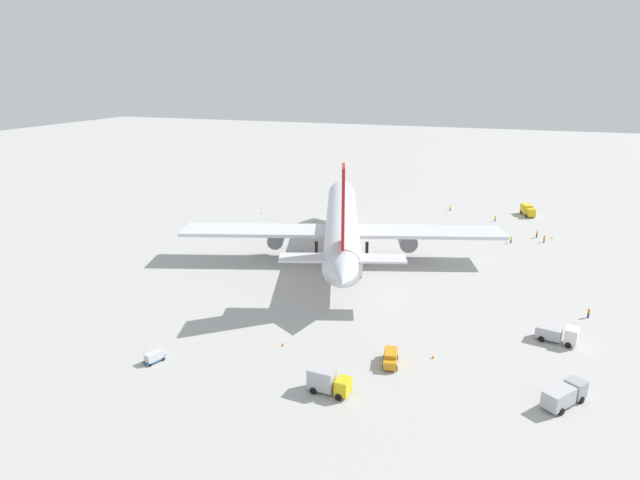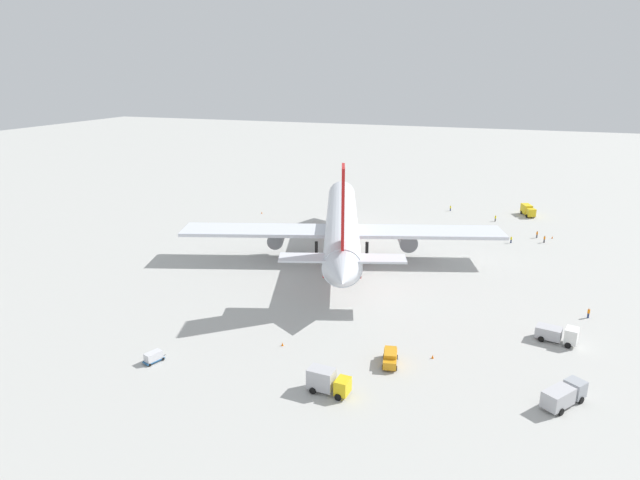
% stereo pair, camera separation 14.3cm
% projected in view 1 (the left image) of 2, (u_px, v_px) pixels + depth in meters
% --- Properties ---
extents(ground_plane, '(600.00, 600.00, 0.00)m').
position_uv_depth(ground_plane, '(341.00, 255.00, 123.00)').
color(ground_plane, '#B2B2AD').
extents(airliner, '(69.98, 68.21, 24.60)m').
position_uv_depth(airliner, '(342.00, 225.00, 119.72)').
color(airliner, silver).
rests_on(airliner, ground).
extents(service_truck_0, '(3.63, 6.25, 2.74)m').
position_uv_depth(service_truck_0, '(558.00, 334.00, 83.16)').
color(service_truck_0, white).
rests_on(service_truck_0, ground).
extents(service_truck_1, '(2.88, 5.60, 3.13)m').
position_uv_depth(service_truck_1, '(328.00, 381.00, 70.02)').
color(service_truck_1, yellow).
rests_on(service_truck_1, ground).
extents(service_truck_2, '(6.70, 5.66, 2.54)m').
position_uv_depth(service_truck_2, '(564.00, 394.00, 67.40)').
color(service_truck_2, '#999EA5').
rests_on(service_truck_2, ground).
extents(service_truck_3, '(6.87, 4.27, 2.94)m').
position_uv_depth(service_truck_3, '(528.00, 210.00, 155.73)').
color(service_truck_3, yellow).
rests_on(service_truck_3, ground).
extents(service_van, '(4.97, 2.73, 1.97)m').
position_uv_depth(service_van, '(391.00, 357.00, 76.98)').
color(service_van, orange).
rests_on(service_van, ground).
extents(baggage_cart_1, '(3.49, 2.31, 1.49)m').
position_uv_depth(baggage_cart_1, '(154.00, 357.00, 77.58)').
color(baggage_cart_1, '#26598C').
rests_on(baggage_cart_1, ground).
extents(ground_worker_0, '(0.53, 0.53, 1.69)m').
position_uv_depth(ground_worker_0, '(495.00, 218.00, 149.96)').
color(ground_worker_0, '#3F3F47').
rests_on(ground_worker_0, ground).
extents(ground_worker_1, '(0.55, 0.55, 1.60)m').
position_uv_depth(ground_worker_1, '(450.00, 208.00, 161.16)').
color(ground_worker_1, navy).
rests_on(ground_worker_1, ground).
extents(ground_worker_2, '(0.45, 0.45, 1.73)m').
position_uv_depth(ground_worker_2, '(544.00, 239.00, 131.39)').
color(ground_worker_2, '#3F3F47').
rests_on(ground_worker_2, ground).
extents(ground_worker_3, '(0.54, 0.54, 1.73)m').
position_uv_depth(ground_worker_3, '(589.00, 313.00, 91.43)').
color(ground_worker_3, navy).
rests_on(ground_worker_3, ground).
extents(ground_worker_4, '(0.53, 0.53, 1.74)m').
position_uv_depth(ground_worker_4, '(537.00, 234.00, 135.16)').
color(ground_worker_4, '#3F3F47').
rests_on(ground_worker_4, ground).
extents(ground_worker_5, '(0.45, 0.45, 1.67)m').
position_uv_depth(ground_worker_5, '(511.00, 239.00, 131.21)').
color(ground_worker_5, navy).
rests_on(ground_worker_5, ground).
extents(traffic_cone_0, '(0.36, 0.36, 0.55)m').
position_uv_depth(traffic_cone_0, '(262.00, 213.00, 158.17)').
color(traffic_cone_0, orange).
rests_on(traffic_cone_0, ground).
extents(traffic_cone_1, '(0.36, 0.36, 0.55)m').
position_uv_depth(traffic_cone_1, '(283.00, 344.00, 82.29)').
color(traffic_cone_1, orange).
rests_on(traffic_cone_1, ground).
extents(traffic_cone_2, '(0.36, 0.36, 0.55)m').
position_uv_depth(traffic_cone_2, '(433.00, 357.00, 78.71)').
color(traffic_cone_2, orange).
rests_on(traffic_cone_2, ground).
extents(traffic_cone_3, '(0.36, 0.36, 0.55)m').
position_uv_depth(traffic_cone_3, '(552.00, 237.00, 134.90)').
color(traffic_cone_3, orange).
rests_on(traffic_cone_3, ground).
extents(traffic_cone_4, '(0.36, 0.36, 0.55)m').
position_uv_depth(traffic_cone_4, '(208.00, 223.00, 147.24)').
color(traffic_cone_4, orange).
rests_on(traffic_cone_4, ground).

